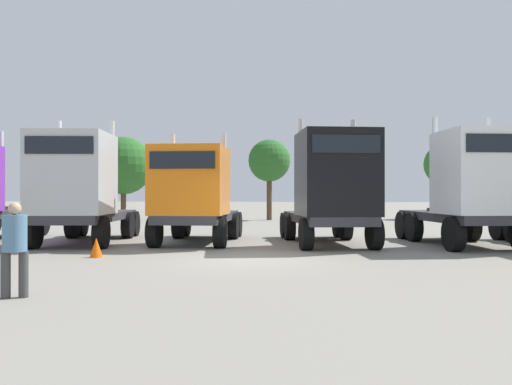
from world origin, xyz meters
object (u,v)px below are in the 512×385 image
Objects in this scene: semi_truck_orange at (194,194)px; semi_truck_black at (333,187)px; semi_truck_silver at (78,188)px; visitor_with_camera at (15,243)px; semi_truck_white at (472,188)px; traffic_cone_mid at (96,248)px.

semi_truck_orange is 4.82m from semi_truck_black.
semi_truck_silver is 3.98m from semi_truck_orange.
semi_truck_black reaches higher than visitor_with_camera.
semi_truck_black is at bearing -98.38° from semi_truck_white.
semi_truck_white is 3.69× the size of visitor_with_camera.
semi_truck_silver is at bearing 123.58° from traffic_cone_mid.
semi_truck_orange is at bearing -100.03° from semi_truck_white.
semi_truck_black is 4.57m from semi_truck_white.
visitor_with_camera is at bearing -7.14° from semi_truck_orange.
semi_truck_orange is at bearing 91.80° from semi_truck_silver.
visitor_with_camera is (-5.63, -9.22, -1.05)m from semi_truck_black.
semi_truck_orange is 0.93× the size of semi_truck_black.
semi_truck_silver is 11.88× the size of traffic_cone_mid.
semi_truck_silver is at bearing 175.16° from visitor_with_camera.
visitor_with_camera is (-0.82, -9.32, -0.84)m from semi_truck_orange.
visitor_with_camera is at bearing -43.06° from semi_truck_black.
semi_truck_black is at bearing 29.34° from traffic_cone_mid.
semi_truck_orange is 10.56× the size of traffic_cone_mid.
semi_truck_orange is at bearing 64.34° from traffic_cone_mid.
semi_truck_silver reaches higher than semi_truck_orange.
visitor_with_camera is at bearing -79.37° from traffic_cone_mid.
semi_truck_white is 10.98× the size of traffic_cone_mid.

